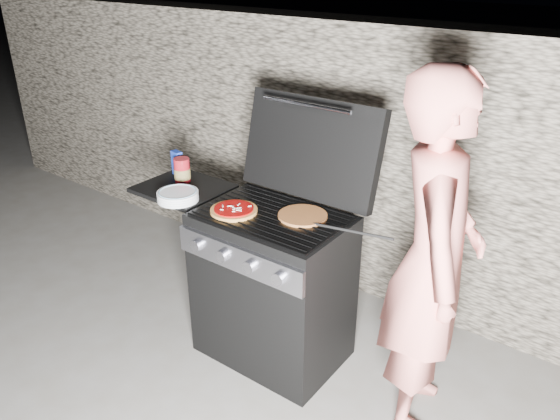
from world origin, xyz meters
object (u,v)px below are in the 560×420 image
Objects in this scene: pizza_topped at (234,210)px; sauce_jar at (182,170)px; person at (433,262)px; gas_grill at (239,272)px.

pizza_topped is 1.70× the size of sauce_jar.
pizza_topped is at bearing -15.95° from sauce_jar.
person is (1.59, 0.01, -0.08)m from sauce_jar.
gas_grill is 5.32× the size of pizza_topped.
sauce_jar is (-0.54, 0.16, 0.05)m from pizza_topped.
pizza_topped is at bearing 76.09° from person.
pizza_topped is (0.07, -0.10, 0.47)m from gas_grill.
sauce_jar is 1.60m from person.
person is (1.05, 0.17, -0.03)m from pizza_topped.
gas_grill is at bearing 70.40° from person.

